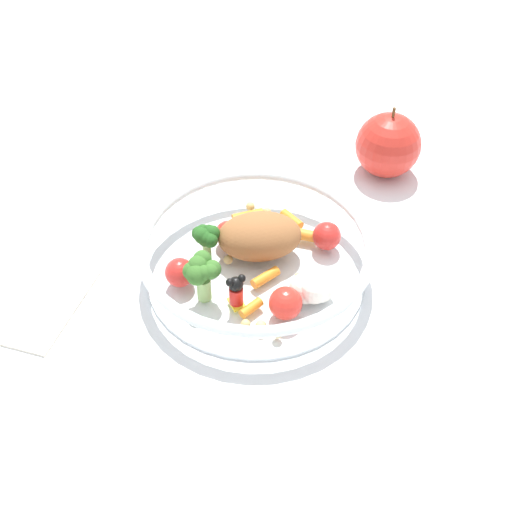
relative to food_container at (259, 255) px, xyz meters
name	(u,v)px	position (x,y,z in m)	size (l,w,h in m)	color
ground_plane	(264,280)	(0.00, -0.01, -0.03)	(2.40, 2.40, 0.00)	white
food_container	(259,255)	(0.00, 0.00, 0.00)	(0.24, 0.24, 0.06)	white
loose_apple	(388,145)	(0.18, 0.16, 0.01)	(0.08, 0.08, 0.09)	red
folded_napkin	(20,296)	(-0.25, 0.00, -0.03)	(0.12, 0.12, 0.01)	silver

